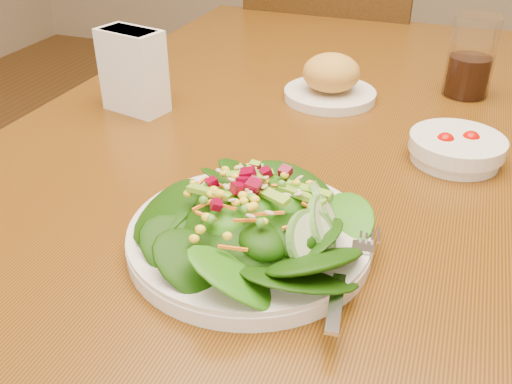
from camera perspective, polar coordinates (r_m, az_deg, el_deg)
dining_table at (r=0.92m, az=5.38°, el=0.23°), size 0.90×1.40×0.75m
chair_far at (r=1.74m, az=7.52°, el=10.84°), size 0.46×0.47×0.99m
salad_plate at (r=0.60m, az=0.16°, el=-3.40°), size 0.27×0.26×0.08m
bread_plate at (r=0.98m, az=7.48°, el=10.93°), size 0.16×0.16×0.08m
tomato_bowl at (r=0.82m, az=19.39°, el=4.14°), size 0.13×0.13×0.04m
drinking_glass at (r=1.05m, az=20.64°, el=12.05°), size 0.08×0.08×0.14m
napkin_holder at (r=0.94m, az=-12.20°, el=11.96°), size 0.11×0.08×0.13m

